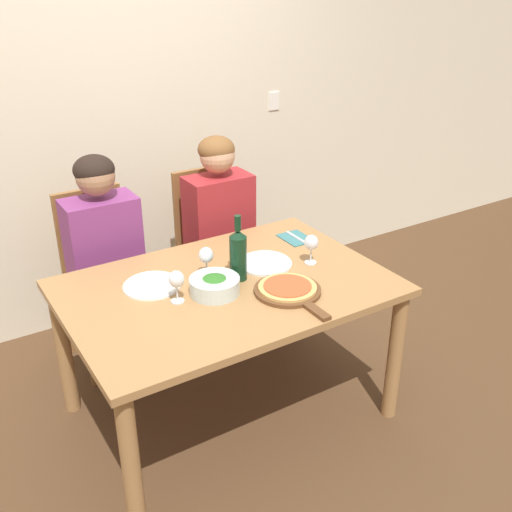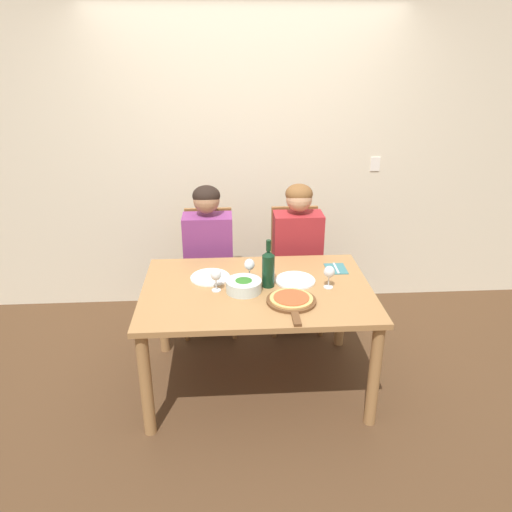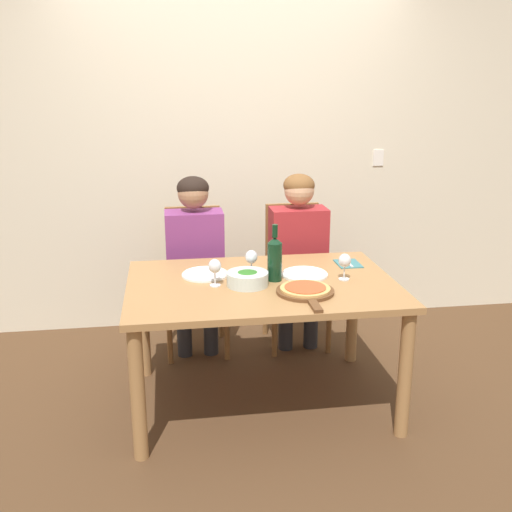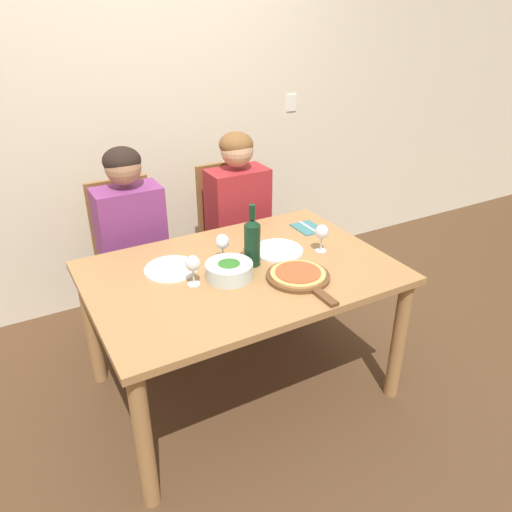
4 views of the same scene
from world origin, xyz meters
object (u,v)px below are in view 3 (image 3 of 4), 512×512
Objects in this scene: wine_glass_centre at (251,258)px; wine_glass_right at (345,262)px; broccoli_bowl at (247,279)px; chair_right at (294,271)px; wine_glass_left at (215,267)px; chair_left at (195,276)px; pizza_on_board at (306,291)px; dinner_plate_right at (305,274)px; person_man at (299,246)px; wine_bottle at (275,258)px; person_woman at (195,250)px; dinner_plate_left at (205,274)px; fork_on_napkin at (348,264)px.

wine_glass_right is at bearing -16.33° from wine_glass_centre.
wine_glass_right is at bearing 1.68° from broccoli_bowl.
chair_right is 1.13m from wine_glass_left.
chair_left reaches higher than pizza_on_board.
pizza_on_board is at bearing -102.15° from dinner_plate_right.
wine_glass_centre is (-0.41, -0.61, 0.11)m from person_man.
person_man is 3.82× the size of wine_bottle.
dinner_plate_left is (0.03, -0.57, 0.02)m from person_woman.
person_man is at bearing 80.43° from dinner_plate_right.
dinner_plate_right is (0.59, -0.77, 0.23)m from chair_left.
wine_glass_centre reaches higher than dinner_plate_left.
person_woman is at bearing 180.00° from person_man.
person_woman is 0.70m from person_man.
person_man is 0.78m from wine_glass_right.
person_man is 0.90m from broccoli_bowl.
broccoli_bowl is 0.19m from wine_glass_left.
wine_glass_right reaches higher than dinner_plate_right.
chair_right is 5.45× the size of fork_on_napkin.
chair_right is 0.90m from wine_glass_centre.
chair_left is at bearing 116.08° from wine_bottle.
broccoli_bowl is 0.18m from wine_glass_centre.
chair_right is at bearing 80.74° from pizza_on_board.
broccoli_bowl is at bearing -117.08° from chair_right.
wine_glass_centre is (-0.24, 0.34, 0.09)m from pizza_on_board.
dinner_plate_right is 0.32m from wine_glass_centre.
pizza_on_board is 2.48× the size of fork_on_napkin.
fork_on_napkin is at bearing -27.99° from person_woman.
chair_right is 6.50× the size of wine_glass_left.
broccoli_bowl is at bearing -155.71° from fork_on_napkin.
chair_right is at bearing 45.70° from dinner_plate_left.
pizza_on_board is 0.60m from fork_on_napkin.
dinner_plate_left is (-0.68, -0.69, 0.23)m from chair_right.
pizza_on_board is 2.95× the size of wine_glass_left.
fork_on_napkin is (0.31, 0.18, -0.01)m from dinner_plate_right.
dinner_plate_right is at bearing 11.01° from wine_glass_left.
person_man reaches higher than wine_glass_left.
chair_left is 0.97m from broccoli_bowl.
chair_left is at bearing 132.10° from wine_glass_right.
chair_right is 1.11m from pizza_on_board.
wine_glass_left and wine_glass_centre have the same top height.
person_woman is at bearing 115.34° from wine_glass_centre.
dinner_plate_left is at bearing 102.84° from wine_glass_left.
person_man is (0.70, -0.12, 0.22)m from chair_left.
dinner_plate_right is 0.54m from wine_glass_left.
dinner_plate_left reaches higher than fork_on_napkin.
wine_glass_left is at bearing 157.22° from pizza_on_board.
wine_glass_left is (0.07, -0.88, 0.33)m from chair_left.
wine_glass_right is at bearing -84.10° from chair_right.
wine_glass_left is 0.72m from wine_glass_right.
fork_on_napkin is (0.11, 0.28, -0.10)m from wine_glass_right.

